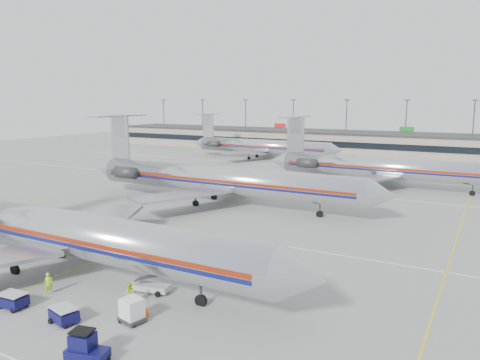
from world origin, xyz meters
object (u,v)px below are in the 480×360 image
Objects in this scene: jet_second_row at (217,179)px; belt_loader at (150,285)px; uld_container at (132,310)px; jet_foreground at (53,229)px.

belt_loader is at bearing -68.09° from jet_second_row.
jet_second_row is 26.06× the size of uld_container.
belt_loader is at bearing 128.13° from uld_container.
jet_second_row reaches higher than uld_container.
belt_loader is (12.05, -29.97, -3.21)m from jet_second_row.
belt_loader reaches higher than uld_container.
jet_foreground reaches higher than belt_loader.
jet_foreground is 14.38m from uld_container.
jet_second_row is at bearing 124.83° from uld_container.
jet_second_row is at bearing 100.84° from belt_loader.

